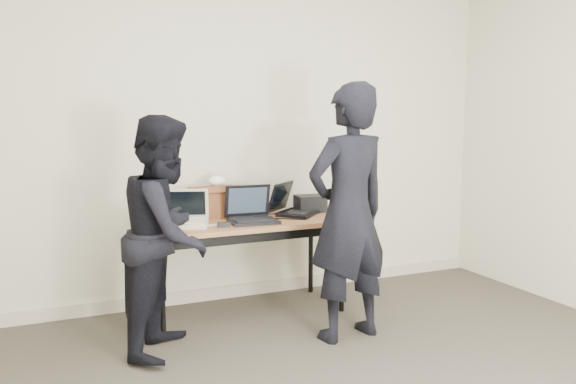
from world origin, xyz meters
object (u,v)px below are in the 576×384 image
desk (246,229)px  laptop_right (292,207)px  laptop_beige (186,219)px  equipment_box (310,203)px  person_typist (348,213)px  person_observer (167,235)px  laptop_center (251,214)px  leather_satchel (214,201)px

desk → laptop_right: 0.47m
laptop_beige → equipment_box: size_ratio=1.70×
desk → equipment_box: 0.67m
person_typist → person_observer: bearing=-22.9°
laptop_right → person_typist: 0.85m
laptop_beige → laptop_center: bearing=13.8°
equipment_box → person_typist: person_typist is taller
desk → equipment_box: bearing=15.9°
laptop_beige → person_typist: (0.93, -0.71, 0.09)m
laptop_beige → person_typist: size_ratio=0.23×
laptop_beige → person_typist: person_typist is taller
laptop_center → leather_satchel: (-0.21, 0.27, 0.07)m
equipment_box → laptop_right: bearing=-161.7°
desk → equipment_box: equipment_box is taller
person_observer → laptop_beige: bearing=1.1°
desk → person_observer: 0.80m
laptop_center → equipment_box: bearing=25.4°
laptop_center → person_observer: 0.80m
laptop_beige → laptop_center: (0.48, -0.04, 0.01)m
laptop_beige → laptop_right: laptop_right is taller
laptop_beige → leather_satchel: size_ratio=1.06×
laptop_beige → person_observer: (-0.22, -0.42, -0.02)m
laptop_beige → equipment_box: laptop_beige is taller
desk → leather_satchel: bearing=127.2°
desk → person_observer: person_observer is taller
person_typist → person_observer: 1.19m
desk → laptop_center: laptop_center is taller
person_typist → person_observer: (-1.15, 0.29, -0.11)m
laptop_center → person_typist: 0.81m
laptop_beige → equipment_box: 1.10m
laptop_center → person_observer: person_observer is taller
desk → laptop_beige: bearing=179.6°
laptop_beige → person_observer: person_observer is taller
person_observer → leather_satchel: bearing=-8.2°
desk → person_typist: bearing=-57.3°
equipment_box → person_observer: 1.44m
laptop_center → laptop_right: laptop_center is taller
desk → laptop_beige: size_ratio=3.84×
laptop_right → leather_satchel: 0.63m
desk → laptop_center: bearing=-58.1°
equipment_box → person_observer: person_observer is taller
desk → person_typist: size_ratio=0.88×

